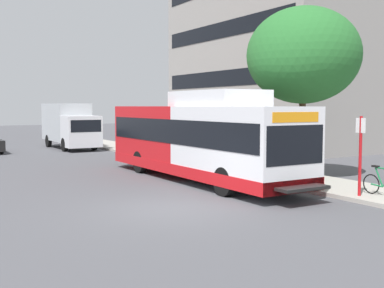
{
  "coord_description": "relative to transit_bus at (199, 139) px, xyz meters",
  "views": [
    {
      "loc": [
        -6.79,
        -12.54,
        3.06
      ],
      "look_at": [
        2.87,
        3.52,
        1.6
      ],
      "focal_mm": 45.56,
      "sensor_mm": 36.0,
      "label": 1
    }
  ],
  "objects": [
    {
      "name": "ground_plane",
      "position": [
        -3.74,
        3.56,
        -1.7
      ],
      "size": [
        120.0,
        120.0,
        0.0
      ],
      "primitive_type": "plane",
      "color": "#4C4C51"
    },
    {
      "name": "sidewalk_curb",
      "position": [
        3.26,
        1.56,
        -1.63
      ],
      "size": [
        3.0,
        56.0,
        0.14
      ],
      "primitive_type": "cube",
      "color": "#A8A399",
      "rests_on": "ground"
    },
    {
      "name": "transit_bus",
      "position": [
        0.0,
        0.0,
        0.0
      ],
      "size": [
        2.58,
        12.25,
        3.65
      ],
      "color": "white",
      "rests_on": "ground"
    },
    {
      "name": "bus_stop_sign_pole",
      "position": [
        2.25,
        -6.33,
        -0.05
      ],
      "size": [
        0.1,
        0.36,
        2.6
      ],
      "color": "red",
      "rests_on": "sidewalk_curb"
    },
    {
      "name": "street_tree_near_stop",
      "position": [
        3.91,
        -1.92,
        3.44
      ],
      "size": [
        4.69,
        4.69,
        7.01
      ],
      "color": "#4C3823",
      "rests_on": "sidewalk_curb"
    },
    {
      "name": "box_truck_background",
      "position": [
        -0.01,
        17.69,
        0.04
      ],
      "size": [
        2.32,
        7.01,
        3.25
      ],
      "color": "silver",
      "rests_on": "ground"
    },
    {
      "name": "lattice_comm_tower",
      "position": [
        17.34,
        27.32,
        7.42
      ],
      "size": [
        1.1,
        1.1,
        27.54
      ],
      "color": "#B7B7BC",
      "rests_on": "ground"
    }
  ]
}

